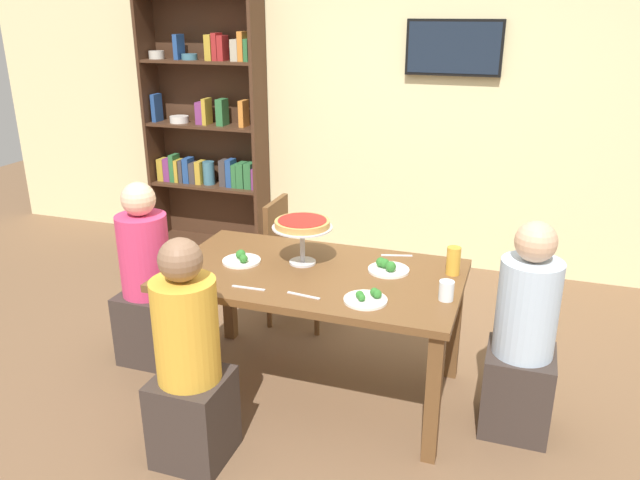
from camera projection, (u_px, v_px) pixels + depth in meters
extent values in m
plane|color=brown|center=(315.00, 388.00, 3.64)|extent=(12.00, 12.00, 0.00)
cube|color=beige|center=(402.00, 98.00, 5.10)|extent=(8.00, 0.12, 2.80)
cube|color=brown|center=(314.00, 275.00, 3.39)|extent=(1.59, 0.91, 0.04)
cube|color=brown|center=(163.00, 348.00, 3.38)|extent=(0.07, 0.07, 0.70)
cube|color=brown|center=(433.00, 399.00, 2.94)|extent=(0.07, 0.07, 0.70)
cube|color=brown|center=(229.00, 289.00, 4.09)|extent=(0.07, 0.07, 0.70)
cube|color=brown|center=(455.00, 323.00, 3.65)|extent=(0.07, 0.07, 0.70)
cube|color=#422819|center=(153.00, 124.00, 5.69)|extent=(0.03, 0.30, 2.20)
cube|color=#422819|center=(260.00, 130.00, 5.37)|extent=(0.03, 0.30, 2.20)
cube|color=#422819|center=(212.00, 124.00, 5.66)|extent=(1.10, 0.02, 2.20)
cube|color=#422819|center=(212.00, 241.00, 5.91)|extent=(1.04, 0.28, 0.02)
cube|color=#422819|center=(209.00, 185.00, 5.72)|extent=(1.04, 0.28, 0.02)
cube|color=#422819|center=(205.00, 125.00, 5.53)|extent=(1.04, 0.28, 0.02)
cube|color=#422819|center=(201.00, 61.00, 5.34)|extent=(1.04, 0.28, 0.02)
cube|color=#B7932D|center=(163.00, 169.00, 5.82)|extent=(0.06, 0.13, 0.20)
cube|color=#7A3370|center=(169.00, 169.00, 5.80)|extent=(0.06, 0.13, 0.21)
cube|color=#2D6B38|center=(175.00, 168.00, 5.77)|extent=(0.05, 0.13, 0.25)
cube|color=#B7932D|center=(179.00, 170.00, 5.77)|extent=(0.04, 0.13, 0.21)
cube|color=#3D3838|center=(183.00, 171.00, 5.76)|extent=(0.04, 0.13, 0.21)
cube|color=navy|center=(189.00, 170.00, 5.73)|extent=(0.06, 0.13, 0.23)
cube|color=#3D3838|center=(195.00, 173.00, 5.72)|extent=(0.06, 0.13, 0.19)
cube|color=#B7932D|center=(201.00, 172.00, 5.70)|extent=(0.05, 0.13, 0.21)
cylinder|color=#3D7084|center=(209.00, 173.00, 5.67)|extent=(0.11, 0.11, 0.21)
cube|color=#3D3838|center=(225.00, 173.00, 5.62)|extent=(0.06, 0.12, 0.24)
cube|color=navy|center=(231.00, 173.00, 5.60)|extent=(0.05, 0.13, 0.25)
cube|color=#2D6B38|center=(236.00, 175.00, 5.59)|extent=(0.04, 0.13, 0.21)
cube|color=#2D6B38|center=(242.00, 175.00, 5.57)|extent=(0.07, 0.13, 0.23)
cube|color=#2D6B38|center=(250.00, 176.00, 5.55)|extent=(0.07, 0.13, 0.23)
cube|color=#7A3370|center=(257.00, 179.00, 5.53)|extent=(0.07, 0.13, 0.19)
cube|color=navy|center=(157.00, 108.00, 5.63)|extent=(0.04, 0.13, 0.24)
cylinder|color=silver|center=(179.00, 119.00, 5.59)|extent=(0.17, 0.17, 0.06)
cube|color=#7A3370|center=(201.00, 113.00, 5.50)|extent=(0.07, 0.11, 0.19)
cube|color=#B7932D|center=(207.00, 111.00, 5.47)|extent=(0.04, 0.13, 0.23)
cube|color=#2D6B38|center=(222.00, 112.00, 5.43)|extent=(0.07, 0.13, 0.23)
cube|color=orange|center=(244.00, 114.00, 5.37)|extent=(0.05, 0.13, 0.23)
cylinder|color=beige|center=(157.00, 55.00, 5.45)|extent=(0.14, 0.14, 0.07)
cube|color=navy|center=(179.00, 47.00, 5.36)|extent=(0.04, 0.13, 0.21)
cylinder|color=#3D7084|center=(189.00, 57.00, 5.35)|extent=(0.14, 0.14, 0.05)
cube|color=#B7932D|center=(211.00, 47.00, 5.26)|extent=(0.06, 0.13, 0.21)
cube|color=maroon|center=(217.00, 47.00, 5.24)|extent=(0.05, 0.13, 0.22)
cube|color=maroon|center=(223.00, 48.00, 5.23)|extent=(0.05, 0.12, 0.21)
cube|color=#B2A88E|center=(237.00, 50.00, 5.20)|extent=(0.06, 0.13, 0.18)
cube|color=orange|center=(243.00, 46.00, 5.17)|extent=(0.05, 0.13, 0.24)
cube|color=#2D6B38|center=(248.00, 50.00, 5.16)|extent=(0.04, 0.13, 0.18)
cube|color=black|center=(454.00, 48.00, 4.76)|extent=(0.74, 0.05, 0.42)
cube|color=#192333|center=(453.00, 48.00, 4.74)|extent=(0.70, 0.01, 0.38)
cube|color=#382D28|center=(152.00, 325.00, 3.89)|extent=(0.34, 0.34, 0.45)
cylinder|color=#D63866|center=(144.00, 255.00, 3.72)|extent=(0.30, 0.30, 0.50)
sphere|color=beige|center=(139.00, 199.00, 3.60)|extent=(0.20, 0.20, 0.20)
cube|color=#382D28|center=(517.00, 390.00, 3.22)|extent=(0.34, 0.34, 0.45)
cylinder|color=silver|center=(527.00, 308.00, 3.06)|extent=(0.30, 0.30, 0.50)
sphere|color=tan|center=(536.00, 242.00, 2.93)|extent=(0.20, 0.20, 0.20)
cube|color=#382D28|center=(194.00, 417.00, 3.01)|extent=(0.34, 0.34, 0.45)
cylinder|color=gold|center=(186.00, 330.00, 2.84)|extent=(0.30, 0.30, 0.50)
sphere|color=#846047|center=(180.00, 260.00, 2.72)|extent=(0.20, 0.20, 0.20)
cube|color=brown|center=(301.00, 264.00, 4.29)|extent=(0.40, 0.40, 0.04)
cube|color=brown|center=(276.00, 230.00, 4.27)|extent=(0.04, 0.36, 0.42)
cylinder|color=brown|center=(333.00, 287.00, 4.48)|extent=(0.04, 0.04, 0.41)
cylinder|color=brown|center=(317.00, 307.00, 4.16)|extent=(0.04, 0.04, 0.41)
cylinder|color=brown|center=(288.00, 280.00, 4.58)|extent=(0.04, 0.04, 0.41)
cylinder|color=brown|center=(269.00, 300.00, 4.27)|extent=(0.04, 0.04, 0.41)
cylinder|color=silver|center=(303.00, 262.00, 3.50)|extent=(0.15, 0.15, 0.01)
cylinder|color=silver|center=(302.00, 245.00, 3.46)|extent=(0.03, 0.03, 0.20)
cylinder|color=silver|center=(302.00, 227.00, 3.42)|extent=(0.34, 0.34, 0.01)
cylinder|color=tan|center=(302.00, 224.00, 3.42)|extent=(0.31, 0.31, 0.04)
cylinder|color=maroon|center=(302.00, 220.00, 3.41)|extent=(0.27, 0.27, 0.00)
cylinder|color=white|center=(389.00, 270.00, 3.39)|extent=(0.23, 0.23, 0.01)
sphere|color=#2D7028|center=(385.00, 263.00, 3.39)|extent=(0.05, 0.05, 0.05)
sphere|color=#2D7028|center=(381.00, 262.00, 3.40)|extent=(0.05, 0.05, 0.05)
sphere|color=#2D7028|center=(391.00, 267.00, 3.34)|extent=(0.06, 0.06, 0.06)
cylinder|color=white|center=(365.00, 300.00, 3.03)|extent=(0.22, 0.22, 0.01)
sphere|color=#2D7028|center=(360.00, 295.00, 3.03)|extent=(0.04, 0.04, 0.04)
sphere|color=#2D7028|center=(362.00, 298.00, 3.00)|extent=(0.04, 0.04, 0.04)
sphere|color=#2D7028|center=(374.00, 292.00, 3.05)|extent=(0.04, 0.04, 0.04)
sphere|color=#2D7028|center=(377.00, 294.00, 3.03)|extent=(0.05, 0.05, 0.05)
cylinder|color=white|center=(242.00, 261.00, 3.51)|extent=(0.22, 0.22, 0.01)
sphere|color=#2D7028|center=(244.00, 259.00, 3.46)|extent=(0.05, 0.05, 0.05)
sphere|color=#2D7028|center=(240.00, 254.00, 3.51)|extent=(0.05, 0.05, 0.05)
sphere|color=#2D7028|center=(241.00, 254.00, 3.51)|extent=(0.05, 0.05, 0.05)
sphere|color=#2D7028|center=(242.00, 254.00, 3.54)|extent=(0.04, 0.04, 0.04)
cylinder|color=gold|center=(453.00, 261.00, 3.33)|extent=(0.07, 0.07, 0.15)
cylinder|color=white|center=(446.00, 291.00, 3.04)|extent=(0.07, 0.07, 0.10)
cube|color=silver|center=(248.00, 288.00, 3.18)|extent=(0.18, 0.02, 0.00)
cube|color=silver|center=(183.00, 283.00, 3.24)|extent=(0.18, 0.06, 0.00)
cube|color=silver|center=(304.00, 295.00, 3.09)|extent=(0.18, 0.04, 0.00)
cube|color=silver|center=(397.00, 255.00, 3.60)|extent=(0.18, 0.06, 0.00)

